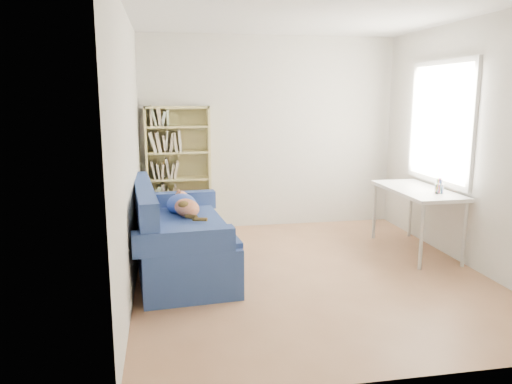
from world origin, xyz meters
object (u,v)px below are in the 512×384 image
(bookshelf, at_px, (179,175))
(pen_cup, at_px, (439,187))
(sofa, at_px, (177,238))
(desk, at_px, (417,194))

(bookshelf, bearing_deg, pen_cup, -30.67)
(sofa, distance_m, desk, 2.79)
(sofa, height_order, pen_cup, sofa)
(sofa, relative_size, pen_cup, 10.88)
(sofa, xyz_separation_m, desk, (2.76, 0.15, 0.33))
(desk, relative_size, pen_cup, 7.26)
(bookshelf, relative_size, pen_cup, 9.35)
(sofa, bearing_deg, pen_cup, -7.74)
(sofa, bearing_deg, desk, -1.75)
(desk, height_order, pen_cup, pen_cup)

